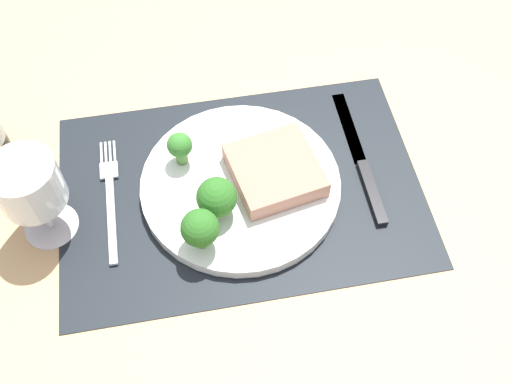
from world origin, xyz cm
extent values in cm
cube|color=tan|center=(0.00, 0.00, -1.50)|extent=(140.00, 110.00, 3.00)
cube|color=black|center=(0.00, 0.00, 0.15)|extent=(47.67, 32.47, 0.30)
cylinder|color=white|center=(0.00, 0.00, 1.10)|extent=(26.28, 26.28, 1.60)
cube|color=tan|center=(4.56, -0.05, 3.27)|extent=(12.63, 12.73, 2.74)
cylinder|color=#6B994C|center=(-6.07, -8.32, 2.90)|extent=(1.42, 1.42, 1.99)
sphere|color=#2D6B23|center=(-6.07, -8.32, 5.86)|extent=(4.64, 4.64, 4.64)
cylinder|color=#6B994C|center=(-3.53, -4.09, 2.54)|extent=(1.67, 1.67, 1.28)
sphere|color=#2D6B23|center=(-3.53, -4.09, 5.32)|extent=(5.05, 5.05, 5.05)
cylinder|color=#5B8942|center=(-7.12, 4.67, 2.91)|extent=(1.63, 1.63, 2.03)
sphere|color=#387A2D|center=(-7.12, 4.67, 5.34)|extent=(3.32, 3.32, 3.32)
cube|color=silver|center=(-17.10, -2.00, 0.55)|extent=(1.00, 13.00, 0.50)
cube|color=silver|center=(-17.10, 5.80, 0.55)|extent=(2.40, 2.60, 0.40)
cube|color=silver|center=(-18.00, 8.90, 0.55)|extent=(0.30, 3.60, 0.35)
cube|color=silver|center=(-17.40, 8.90, 0.55)|extent=(0.30, 3.60, 0.35)
cube|color=silver|center=(-16.80, 8.90, 0.55)|extent=(0.30, 3.60, 0.35)
cube|color=silver|center=(-16.20, 8.90, 0.55)|extent=(0.30, 3.60, 0.35)
cube|color=black|center=(16.91, -3.90, 0.70)|extent=(1.40, 10.00, 0.80)
cube|color=silver|center=(16.91, 7.60, 0.45)|extent=(1.80, 13.00, 0.30)
cylinder|color=silver|center=(-24.76, -1.35, 0.20)|extent=(6.87, 6.87, 0.40)
cylinder|color=silver|center=(-24.76, -1.35, 3.58)|extent=(0.80, 0.80, 6.35)
cylinder|color=silver|center=(-24.76, -1.35, 9.83)|extent=(7.84, 7.84, 6.16)
cylinder|color=#560C19|center=(-24.76, -1.35, 7.80)|extent=(6.90, 6.90, 2.10)
camera|label=1|loc=(-5.62, -43.15, 66.13)|focal=41.64mm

